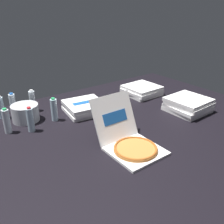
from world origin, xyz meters
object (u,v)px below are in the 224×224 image
at_px(water_bottle_4, 7,121).
at_px(pizza_stack_left_far, 142,90).
at_px(pizza_stack_right_mid, 188,105).
at_px(water_bottle_5, 32,101).
at_px(water_bottle_3, 30,120).
at_px(water_bottle_0, 13,104).
at_px(ice_bucket, 25,113).
at_px(pizza_stack_left_mid, 85,107).
at_px(water_bottle_1, 1,108).
at_px(water_bottle_2, 54,110).
at_px(open_pizza_box, 130,141).

bearing_deg(water_bottle_4, pizza_stack_left_far, 0.49).
bearing_deg(pizza_stack_right_mid, water_bottle_5, 142.87).
distance_m(pizza_stack_right_mid, water_bottle_3, 1.62).
xyz_separation_m(water_bottle_0, water_bottle_4, (-0.17, -0.37, 0.00)).
distance_m(pizza_stack_right_mid, water_bottle_0, 1.85).
relative_size(pizza_stack_right_mid, water_bottle_0, 1.76).
relative_size(ice_bucket, water_bottle_0, 1.11).
relative_size(pizza_stack_left_mid, water_bottle_5, 1.89).
height_order(water_bottle_0, water_bottle_4, same).
relative_size(ice_bucket, water_bottle_3, 1.11).
xyz_separation_m(ice_bucket, water_bottle_1, (-0.17, 0.20, 0.03)).
distance_m(water_bottle_0, water_bottle_4, 0.40).
relative_size(water_bottle_0, water_bottle_5, 1.00).
bearing_deg(ice_bucket, pizza_stack_left_mid, -16.56).
height_order(water_bottle_3, water_bottle_5, same).
height_order(water_bottle_3, water_bottle_4, same).
xyz_separation_m(water_bottle_0, water_bottle_2, (0.28, -0.38, 0.00)).
bearing_deg(water_bottle_1, water_bottle_0, 8.26).
bearing_deg(water_bottle_1, water_bottle_4, -97.04).
bearing_deg(pizza_stack_left_mid, water_bottle_5, 140.21).
distance_m(pizza_stack_left_mid, water_bottle_0, 0.74).
bearing_deg(water_bottle_2, water_bottle_3, -163.17).
bearing_deg(open_pizza_box, pizza_stack_left_far, 42.89).
bearing_deg(pizza_stack_left_far, pizza_stack_right_mid, -86.65).
bearing_deg(water_bottle_1, water_bottle_3, -72.91).
relative_size(water_bottle_1, water_bottle_4, 1.00).
xyz_separation_m(pizza_stack_right_mid, water_bottle_1, (-1.65, 1.02, 0.04)).
bearing_deg(water_bottle_3, open_pizza_box, -55.20).
height_order(pizza_stack_left_mid, water_bottle_4, water_bottle_4).
bearing_deg(water_bottle_2, pizza_stack_right_mid, -27.64).
height_order(pizza_stack_right_mid, water_bottle_1, water_bottle_1).
relative_size(pizza_stack_left_far, water_bottle_4, 1.76).
bearing_deg(water_bottle_3, water_bottle_4, 151.23).
height_order(pizza_stack_left_mid, water_bottle_2, water_bottle_2).
bearing_deg(open_pizza_box, pizza_stack_left_mid, 84.10).
bearing_deg(open_pizza_box, water_bottle_5, 106.14).
bearing_deg(water_bottle_0, water_bottle_3, -88.28).
bearing_deg(pizza_stack_left_mid, water_bottle_0, 148.29).
relative_size(ice_bucket, water_bottle_4, 1.11).
relative_size(pizza_stack_left_far, water_bottle_5, 1.76).
distance_m(pizza_stack_left_mid, water_bottle_5, 0.57).
height_order(open_pizza_box, water_bottle_3, open_pizza_box).
bearing_deg(pizza_stack_left_mid, pizza_stack_left_far, 2.54).
relative_size(pizza_stack_left_far, water_bottle_2, 1.76).
bearing_deg(ice_bucket, open_pizza_box, -63.94).
xyz_separation_m(open_pizza_box, water_bottle_4, (-0.71, 0.86, 0.05)).
xyz_separation_m(water_bottle_4, water_bottle_5, (0.36, 0.34, 0.00)).
bearing_deg(pizza_stack_left_mid, water_bottle_2, 179.00).
distance_m(pizza_stack_right_mid, water_bottle_5, 1.67).
bearing_deg(water_bottle_3, water_bottle_5, 67.23).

